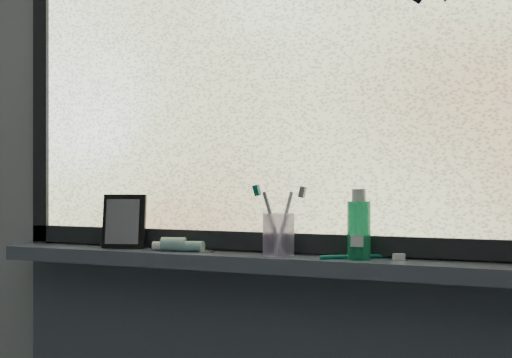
% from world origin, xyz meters
% --- Properties ---
extents(wall_back, '(3.00, 0.01, 2.50)m').
position_xyz_m(wall_back, '(0.00, 1.30, 1.25)').
color(wall_back, '#9EA3A8').
rests_on(wall_back, ground).
extents(windowsill, '(1.62, 0.14, 0.04)m').
position_xyz_m(windowsill, '(0.00, 1.23, 1.00)').
color(windowsill, '#474E5F').
rests_on(windowsill, wall_back).
extents(window_pane, '(1.50, 0.01, 1.00)m').
position_xyz_m(window_pane, '(0.00, 1.28, 1.53)').
color(window_pane, silver).
rests_on(window_pane, wall_back).
extents(frame_bottom, '(1.60, 0.03, 0.05)m').
position_xyz_m(frame_bottom, '(0.00, 1.28, 1.05)').
color(frame_bottom, black).
rests_on(frame_bottom, windowsill).
extents(frame_left, '(0.05, 0.03, 1.10)m').
position_xyz_m(frame_left, '(-0.78, 1.28, 1.53)').
color(frame_left, black).
rests_on(frame_left, wall_back).
extents(vanity_mirror, '(0.14, 0.09, 0.16)m').
position_xyz_m(vanity_mirror, '(-0.45, 1.23, 1.10)').
color(vanity_mirror, black).
rests_on(vanity_mirror, windowsill).
extents(toothpaste_tube, '(0.22, 0.08, 0.04)m').
position_xyz_m(toothpaste_tube, '(-0.26, 1.22, 1.04)').
color(toothpaste_tube, silver).
rests_on(toothpaste_tube, windowsill).
extents(toothbrush_cup, '(0.09, 0.09, 0.11)m').
position_xyz_m(toothbrush_cup, '(0.02, 1.23, 1.07)').
color(toothbrush_cup, '#C5ADE5').
rests_on(toothbrush_cup, windowsill).
extents(toothbrush_lying, '(0.21, 0.13, 0.02)m').
position_xyz_m(toothbrush_lying, '(0.22, 1.24, 1.03)').
color(toothbrush_lying, '#0C7163').
rests_on(toothbrush_lying, windowsill).
extents(mouthwash_bottle, '(0.08, 0.08, 0.14)m').
position_xyz_m(mouthwash_bottle, '(0.23, 1.22, 1.11)').
color(mouthwash_bottle, '#1FA46A').
rests_on(mouthwash_bottle, windowsill).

